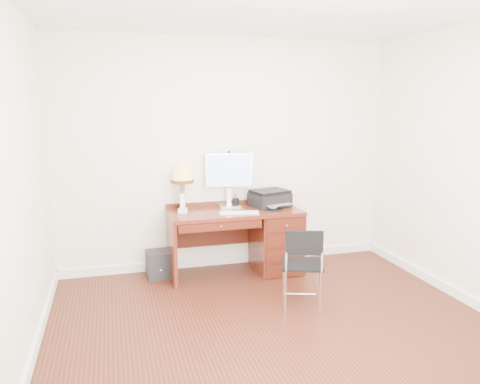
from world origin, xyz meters
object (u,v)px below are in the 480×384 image
object	(u,v)px
desk	(261,237)
monitor	(229,173)
leg_lamp	(182,176)
chair	(305,260)
printer	(270,198)
equipment_box	(159,264)
phone	(183,207)

from	to	relation	value
desk	monitor	xyz separation A→B (m)	(-0.34, 0.23, 0.74)
leg_lamp	chair	xyz separation A→B (m)	(0.95, -1.30, -0.65)
printer	equipment_box	size ratio (longest dim) A/B	1.65
phone	printer	bearing A→B (deg)	16.76
phone	equipment_box	xyz separation A→B (m)	(-0.28, 0.05, -0.66)
desk	printer	bearing A→B (deg)	40.62
printer	leg_lamp	distance (m)	1.07
desk	equipment_box	bearing A→B (deg)	175.39
printer	chair	world-z (taller)	printer
monitor	chair	size ratio (longest dim) A/B	0.78
chair	desk	bearing A→B (deg)	111.22
phone	chair	xyz separation A→B (m)	(0.97, -1.17, -0.32)
desk	printer	size ratio (longest dim) A/B	2.97
printer	leg_lamp	xyz separation A→B (m)	(-1.03, 0.06, 0.30)
desk	monitor	size ratio (longest dim) A/B	2.37
leg_lamp	equipment_box	world-z (taller)	leg_lamp
phone	chair	world-z (taller)	phone
printer	leg_lamp	world-z (taller)	leg_lamp
printer	desk	bearing A→B (deg)	-155.46
desk	chair	size ratio (longest dim) A/B	1.85
monitor	equipment_box	world-z (taller)	monitor
printer	chair	bearing A→B (deg)	-109.61
monitor	phone	bearing A→B (deg)	-154.62
desk	chair	world-z (taller)	chair
monitor	printer	xyz separation A→B (m)	(0.47, -0.11, -0.30)
phone	monitor	bearing A→B (deg)	30.20
leg_lamp	phone	world-z (taller)	leg_lamp
leg_lamp	equipment_box	bearing A→B (deg)	-165.27
desk	chair	distance (m)	1.13
desk	printer	xyz separation A→B (m)	(0.14, 0.12, 0.43)
leg_lamp	phone	size ratio (longest dim) A/B	2.50
printer	chair	size ratio (longest dim) A/B	0.62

